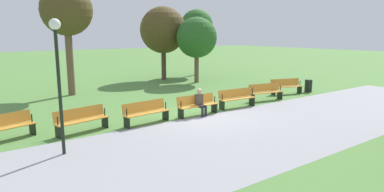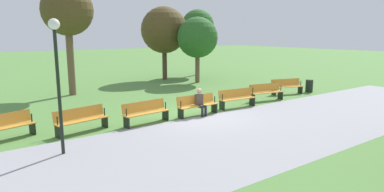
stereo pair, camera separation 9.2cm
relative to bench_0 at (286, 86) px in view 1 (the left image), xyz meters
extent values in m
plane|color=#54843D|center=(7.38, 1.08, -0.48)|extent=(120.00, 120.00, 0.00)
cube|color=#939399|center=(7.38, 4.27, -0.48)|extent=(29.40, 6.08, 0.01)
cube|color=orange|center=(0.02, 0.07, -0.03)|extent=(2.02, 0.96, 0.04)
cube|color=orange|center=(-0.04, -0.12, 0.21)|extent=(1.93, 0.63, 0.40)
cube|color=black|center=(-0.87, 0.32, -0.26)|extent=(0.16, 0.38, 0.43)
cylinder|color=black|center=(-0.87, 0.34, 0.13)|extent=(0.05, 0.05, 0.30)
cube|color=black|center=(0.91, -0.18, -0.26)|extent=(0.16, 0.38, 0.43)
cylinder|color=black|center=(0.92, -0.16, 0.13)|extent=(0.05, 0.05, 0.30)
cube|color=orange|center=(2.44, 0.63, -0.03)|extent=(2.02, 0.79, 0.04)
cube|color=orange|center=(2.40, 0.43, 0.21)|extent=(1.96, 0.46, 0.40)
cube|color=black|center=(1.53, 0.80, -0.26)|extent=(0.13, 0.38, 0.43)
cylinder|color=black|center=(1.53, 0.82, 0.13)|extent=(0.05, 0.05, 0.30)
cube|color=black|center=(3.35, 0.46, -0.26)|extent=(0.13, 0.38, 0.43)
cylinder|color=black|center=(3.35, 0.48, 0.13)|extent=(0.05, 0.05, 0.30)
cube|color=orange|center=(4.90, 0.97, -0.03)|extent=(2.00, 0.62, 0.04)
cube|color=orange|center=(4.88, 0.77, 0.21)|extent=(1.97, 0.28, 0.40)
cube|color=black|center=(3.98, 1.06, -0.26)|extent=(0.09, 0.38, 0.43)
cylinder|color=black|center=(3.98, 1.08, 0.13)|extent=(0.05, 0.05, 0.30)
cube|color=black|center=(5.82, 0.89, -0.26)|extent=(0.09, 0.38, 0.43)
cylinder|color=black|center=(5.82, 0.91, 0.13)|extent=(0.05, 0.05, 0.30)
cube|color=orange|center=(7.38, 1.08, -0.03)|extent=(1.97, 0.44, 0.04)
cube|color=orange|center=(7.38, 0.88, 0.21)|extent=(1.97, 0.10, 0.40)
cube|color=black|center=(6.46, 1.08, -0.26)|extent=(0.06, 0.37, 0.43)
cylinder|color=black|center=(6.46, 1.10, 0.13)|extent=(0.04, 0.04, 0.30)
cube|color=black|center=(8.31, 1.08, -0.26)|extent=(0.06, 0.37, 0.43)
cylinder|color=black|center=(8.31, 1.10, 0.13)|extent=(0.04, 0.04, 0.30)
cube|color=orange|center=(9.87, 0.97, -0.03)|extent=(2.00, 0.62, 0.04)
cube|color=orange|center=(9.88, 0.77, 0.21)|extent=(1.97, 0.28, 0.40)
cube|color=black|center=(8.94, 0.89, -0.26)|extent=(0.09, 0.38, 0.43)
cylinder|color=black|center=(8.94, 0.91, 0.13)|extent=(0.05, 0.05, 0.30)
cube|color=black|center=(10.79, 1.06, -0.26)|extent=(0.09, 0.38, 0.43)
cylinder|color=black|center=(10.78, 1.08, 0.13)|extent=(0.05, 0.05, 0.30)
cube|color=orange|center=(12.33, 0.63, -0.03)|extent=(2.02, 0.79, 0.04)
cube|color=orange|center=(12.36, 0.43, 0.21)|extent=(1.96, 0.46, 0.40)
cube|color=black|center=(11.42, 0.46, -0.26)|extent=(0.13, 0.38, 0.43)
cylinder|color=black|center=(11.41, 0.48, 0.13)|extent=(0.05, 0.05, 0.30)
cube|color=black|center=(13.24, 0.80, -0.26)|extent=(0.13, 0.38, 0.43)
cylinder|color=black|center=(13.23, 0.82, 0.13)|extent=(0.05, 0.05, 0.30)
cube|color=orange|center=(14.75, 0.07, -0.03)|extent=(2.02, 0.96, 0.04)
cube|color=orange|center=(14.80, -0.12, 0.21)|extent=(1.93, 0.63, 0.40)
cube|color=black|center=(13.86, -0.18, -0.26)|extent=(0.16, 0.38, 0.43)
cylinder|color=black|center=(13.85, -0.16, 0.13)|extent=(0.05, 0.05, 0.30)
cube|color=#4C4238|center=(7.32, 1.06, 0.22)|extent=(0.32, 0.20, 0.50)
sphere|color=tan|center=(7.32, 1.08, 0.61)|extent=(0.22, 0.22, 0.22)
cylinder|color=#23232D|center=(7.23, 1.24, -0.05)|extent=(0.13, 0.36, 0.13)
cylinder|color=#23232D|center=(7.23, 1.42, -0.26)|extent=(0.11, 0.11, 0.43)
cylinder|color=#23232D|center=(7.41, 1.24, -0.05)|extent=(0.13, 0.36, 0.13)
cylinder|color=#23232D|center=(7.41, 1.42, -0.26)|extent=(0.11, 0.11, 0.43)
cylinder|color=brown|center=(-1.37, -10.52, 1.15)|extent=(0.28, 0.28, 3.26)
sphere|color=#285B23|center=(-1.37, -10.52, 3.67)|extent=(2.72, 2.72, 2.72)
cylinder|color=brown|center=(10.28, -7.23, 1.47)|extent=(0.40, 0.40, 3.90)
sphere|color=#4C3D1E|center=(10.28, -7.23, 4.35)|extent=(2.87, 2.87, 2.87)
cylinder|color=brown|center=(1.40, -6.90, 0.67)|extent=(0.32, 0.32, 2.30)
sphere|color=#285B23|center=(1.40, -6.90, 2.76)|extent=(2.90, 2.90, 2.90)
cylinder|color=#4C3828|center=(2.48, -9.64, 0.84)|extent=(0.36, 0.36, 2.63)
sphere|color=#4C3D1E|center=(2.48, -9.64, 3.29)|extent=(3.50, 3.50, 3.50)
cylinder|color=black|center=(13.54, 2.49, 1.36)|extent=(0.10, 0.10, 3.68)
sphere|color=white|center=(13.54, 2.49, 3.34)|extent=(0.32, 0.32, 0.32)
cylinder|color=black|center=(-1.68, 0.36, -0.10)|extent=(0.44, 0.44, 0.76)
camera|label=1|loc=(16.19, 12.53, 3.11)|focal=31.64mm
camera|label=2|loc=(16.12, 12.59, 3.11)|focal=31.64mm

